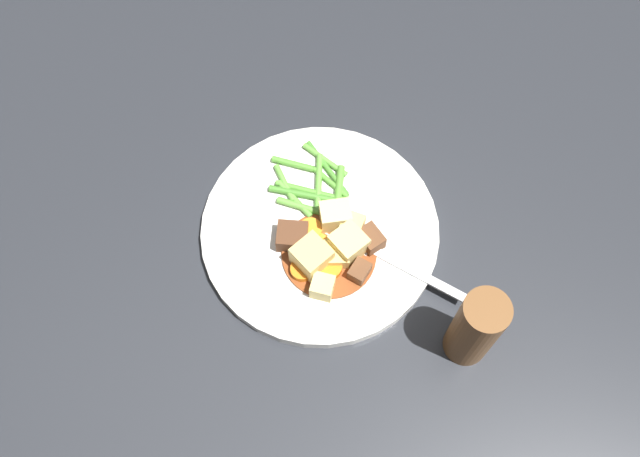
{
  "coord_description": "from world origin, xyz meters",
  "views": [
    {
      "loc": [
        0.3,
        -0.15,
        0.75
      ],
      "look_at": [
        0.0,
        0.0,
        0.01
      ],
      "focal_mm": 40.61,
      "sensor_mm": 36.0,
      "label": 1
    }
  ],
  "objects_px": {
    "potato_chunk_4": "(352,226)",
    "potato_chunk_5": "(323,287)",
    "potato_chunk_2": "(312,257)",
    "potato_chunk_3": "(337,219)",
    "dinner_plate": "(320,231)",
    "carrot_slice_2": "(309,227)",
    "potato_chunk_1": "(335,255)",
    "meat_chunk_2": "(359,272)",
    "meat_chunk_0": "(292,237)",
    "pepper_mill": "(475,328)",
    "carrot_slice_1": "(315,248)",
    "fork": "(388,258)",
    "carrot_slice_3": "(302,270)",
    "potato_chunk_0": "(349,244)",
    "carrot_slice_0": "(330,268)",
    "meat_chunk_1": "(370,239)"
  },
  "relations": [
    {
      "from": "meat_chunk_2",
      "to": "potato_chunk_0",
      "type": "bearing_deg",
      "value": 174.16
    },
    {
      "from": "dinner_plate",
      "to": "potato_chunk_1",
      "type": "relative_size",
      "value": 9.54
    },
    {
      "from": "potato_chunk_1",
      "to": "dinner_plate",
      "type": "bearing_deg",
      "value": 177.64
    },
    {
      "from": "carrot_slice_1",
      "to": "fork",
      "type": "bearing_deg",
      "value": 56.16
    },
    {
      "from": "potato_chunk_2",
      "to": "meat_chunk_0",
      "type": "relative_size",
      "value": 1.06
    },
    {
      "from": "potato_chunk_0",
      "to": "meat_chunk_1",
      "type": "bearing_deg",
      "value": 81.15
    },
    {
      "from": "carrot_slice_3",
      "to": "potato_chunk_2",
      "type": "bearing_deg",
      "value": 108.37
    },
    {
      "from": "pepper_mill",
      "to": "meat_chunk_2",
      "type": "bearing_deg",
      "value": -150.1
    },
    {
      "from": "potato_chunk_1",
      "to": "meat_chunk_2",
      "type": "relative_size",
      "value": 1.2
    },
    {
      "from": "meat_chunk_2",
      "to": "pepper_mill",
      "type": "xyz_separation_m",
      "value": [
        0.12,
        0.07,
        0.04
      ]
    },
    {
      "from": "carrot_slice_1",
      "to": "potato_chunk_2",
      "type": "xyz_separation_m",
      "value": [
        0.01,
        -0.01,
        0.01
      ]
    },
    {
      "from": "carrot_slice_2",
      "to": "potato_chunk_0",
      "type": "bearing_deg",
      "value": 34.45
    },
    {
      "from": "carrot_slice_2",
      "to": "potato_chunk_2",
      "type": "relative_size",
      "value": 0.73
    },
    {
      "from": "potato_chunk_2",
      "to": "potato_chunk_3",
      "type": "height_order",
      "value": "potato_chunk_2"
    },
    {
      "from": "dinner_plate",
      "to": "carrot_slice_2",
      "type": "height_order",
      "value": "carrot_slice_2"
    },
    {
      "from": "dinner_plate",
      "to": "potato_chunk_5",
      "type": "bearing_deg",
      "value": -24.37
    },
    {
      "from": "carrot_slice_0",
      "to": "potato_chunk_1",
      "type": "distance_m",
      "value": 0.02
    },
    {
      "from": "carrot_slice_2",
      "to": "fork",
      "type": "xyz_separation_m",
      "value": [
        0.07,
        0.06,
        -0.0
      ]
    },
    {
      "from": "potato_chunk_4",
      "to": "pepper_mill",
      "type": "height_order",
      "value": "pepper_mill"
    },
    {
      "from": "potato_chunk_5",
      "to": "fork",
      "type": "bearing_deg",
      "value": 90.97
    },
    {
      "from": "potato_chunk_4",
      "to": "fork",
      "type": "height_order",
      "value": "potato_chunk_4"
    },
    {
      "from": "potato_chunk_4",
      "to": "meat_chunk_0",
      "type": "distance_m",
      "value": 0.07
    },
    {
      "from": "pepper_mill",
      "to": "carrot_slice_3",
      "type": "bearing_deg",
      "value": -140.64
    },
    {
      "from": "potato_chunk_2",
      "to": "carrot_slice_2",
      "type": "bearing_deg",
      "value": 158.23
    },
    {
      "from": "potato_chunk_3",
      "to": "potato_chunk_5",
      "type": "distance_m",
      "value": 0.08
    },
    {
      "from": "carrot_slice_0",
      "to": "potato_chunk_5",
      "type": "relative_size",
      "value": 1.13
    },
    {
      "from": "carrot_slice_0",
      "to": "potato_chunk_1",
      "type": "relative_size",
      "value": 0.95
    },
    {
      "from": "potato_chunk_0",
      "to": "potato_chunk_3",
      "type": "xyz_separation_m",
      "value": [
        -0.03,
        0.0,
        -0.0
      ]
    },
    {
      "from": "potato_chunk_3",
      "to": "potato_chunk_2",
      "type": "bearing_deg",
      "value": -57.88
    },
    {
      "from": "potato_chunk_3",
      "to": "potato_chunk_5",
      "type": "bearing_deg",
      "value": -38.42
    },
    {
      "from": "potato_chunk_1",
      "to": "pepper_mill",
      "type": "xyz_separation_m",
      "value": [
        0.15,
        0.08,
        0.04
      ]
    },
    {
      "from": "potato_chunk_1",
      "to": "pepper_mill",
      "type": "height_order",
      "value": "pepper_mill"
    },
    {
      "from": "carrot_slice_0",
      "to": "carrot_slice_1",
      "type": "height_order",
      "value": "carrot_slice_0"
    },
    {
      "from": "meat_chunk_0",
      "to": "pepper_mill",
      "type": "relative_size",
      "value": 0.28
    },
    {
      "from": "carrot_slice_1",
      "to": "dinner_plate",
      "type": "bearing_deg",
      "value": 142.03
    },
    {
      "from": "carrot_slice_1",
      "to": "potato_chunk_5",
      "type": "bearing_deg",
      "value": -17.0
    },
    {
      "from": "potato_chunk_1",
      "to": "pepper_mill",
      "type": "bearing_deg",
      "value": 29.39
    },
    {
      "from": "potato_chunk_3",
      "to": "fork",
      "type": "distance_m",
      "value": 0.07
    },
    {
      "from": "dinner_plate",
      "to": "potato_chunk_2",
      "type": "height_order",
      "value": "potato_chunk_2"
    },
    {
      "from": "carrot_slice_2",
      "to": "fork",
      "type": "distance_m",
      "value": 0.09
    },
    {
      "from": "carrot_slice_0",
      "to": "potato_chunk_2",
      "type": "relative_size",
      "value": 0.75
    },
    {
      "from": "potato_chunk_0",
      "to": "potato_chunk_2",
      "type": "height_order",
      "value": "potato_chunk_2"
    },
    {
      "from": "carrot_slice_0",
      "to": "fork",
      "type": "xyz_separation_m",
      "value": [
        0.02,
        0.06,
        -0.0
      ]
    },
    {
      "from": "dinner_plate",
      "to": "carrot_slice_1",
      "type": "distance_m",
      "value": 0.03
    },
    {
      "from": "carrot_slice_2",
      "to": "meat_chunk_1",
      "type": "relative_size",
      "value": 0.92
    },
    {
      "from": "carrot_slice_3",
      "to": "fork",
      "type": "height_order",
      "value": "carrot_slice_3"
    },
    {
      "from": "potato_chunk_2",
      "to": "potato_chunk_3",
      "type": "distance_m",
      "value": 0.05
    },
    {
      "from": "potato_chunk_0",
      "to": "pepper_mill",
      "type": "xyz_separation_m",
      "value": [
        0.15,
        0.06,
        0.03
      ]
    },
    {
      "from": "carrot_slice_1",
      "to": "potato_chunk_1",
      "type": "xyz_separation_m",
      "value": [
        0.02,
        0.01,
        0.0
      ]
    },
    {
      "from": "potato_chunk_4",
      "to": "potato_chunk_5",
      "type": "bearing_deg",
      "value": -51.1
    }
  ]
}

